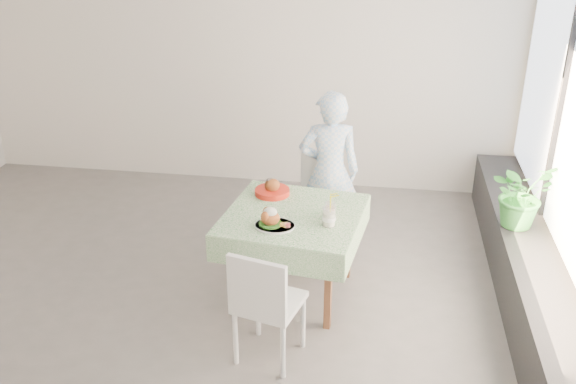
% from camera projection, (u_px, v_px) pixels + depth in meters
% --- Properties ---
extents(floor, '(6.00, 6.00, 0.00)m').
position_uv_depth(floor, '(177.00, 299.00, 5.27)').
color(floor, '#5C5957').
rests_on(floor, ground).
extents(wall_back, '(6.00, 0.02, 2.80)m').
position_uv_depth(wall_back, '(239.00, 60.00, 6.92)').
color(wall_back, white).
rests_on(wall_back, ground).
extents(window_ledge, '(0.40, 4.80, 0.50)m').
position_uv_depth(window_ledge, '(536.00, 303.00, 4.77)').
color(window_ledge, black).
rests_on(window_ledge, ground).
extents(cafe_table, '(1.17, 1.17, 0.74)m').
position_uv_depth(cafe_table, '(293.00, 245.00, 5.15)').
color(cafe_table, brown).
rests_on(cafe_table, ground).
extents(chair_far, '(0.58, 0.58, 0.90)m').
position_uv_depth(chair_far, '(307.00, 221.00, 5.92)').
color(chair_far, white).
rests_on(chair_far, ground).
extents(chair_near, '(0.51, 0.51, 0.89)m').
position_uv_depth(chair_near, '(269.00, 324.00, 4.50)').
color(chair_near, white).
rests_on(chair_near, ground).
extents(diner, '(0.60, 0.45, 1.51)m').
position_uv_depth(diner, '(329.00, 172.00, 5.75)').
color(diner, '#98C8F3').
rests_on(diner, ground).
extents(main_dish, '(0.31, 0.31, 0.16)m').
position_uv_depth(main_dish, '(273.00, 221.00, 4.81)').
color(main_dish, white).
rests_on(main_dish, cafe_table).
extents(juice_cup_orange, '(0.08, 0.08, 0.24)m').
position_uv_depth(juice_cup_orange, '(330.00, 210.00, 4.96)').
color(juice_cup_orange, white).
rests_on(juice_cup_orange, cafe_table).
extents(juice_cup_lemonade, '(0.11, 0.11, 0.30)m').
position_uv_depth(juice_cup_lemonade, '(329.00, 217.00, 4.82)').
color(juice_cup_lemonade, white).
rests_on(juice_cup_lemonade, cafe_table).
extents(second_dish, '(0.29, 0.29, 0.14)m').
position_uv_depth(second_dish, '(272.00, 190.00, 5.34)').
color(second_dish, red).
rests_on(second_dish, cafe_table).
extents(potted_plant, '(0.67, 0.66, 0.57)m').
position_uv_depth(potted_plant, '(522.00, 194.00, 5.26)').
color(potted_plant, '#2E7125').
rests_on(potted_plant, window_ledge).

